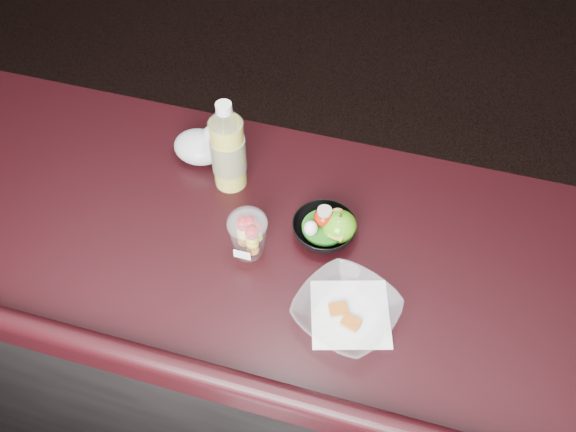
# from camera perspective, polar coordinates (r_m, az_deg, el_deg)

# --- Properties ---
(counter) EXTENTS (4.06, 0.71, 1.02)m
(counter) POSITION_cam_1_polar(r_m,az_deg,el_deg) (1.89, -3.98, -10.65)
(counter) COLOR black
(counter) RESTS_ON ground
(lemonade_bottle) EXTENTS (0.08, 0.08, 0.25)m
(lemonade_bottle) POSITION_cam_1_polar(r_m,az_deg,el_deg) (1.48, -5.34, 5.74)
(lemonade_bottle) COLOR gold
(lemonade_bottle) RESTS_ON counter
(fruit_cup) EXTENTS (0.09, 0.09, 0.12)m
(fruit_cup) POSITION_cam_1_polar(r_m,az_deg,el_deg) (1.37, -3.58, -1.58)
(fruit_cup) COLOR white
(fruit_cup) RESTS_ON counter
(green_apple) EXTENTS (0.08, 0.08, 0.08)m
(green_apple) POSITION_cam_1_polar(r_m,az_deg,el_deg) (1.42, 4.61, -0.94)
(green_apple) COLOR #41840F
(green_apple) RESTS_ON counter
(plastic_bag) EXTENTS (0.13, 0.10, 0.09)m
(plastic_bag) POSITION_cam_1_polar(r_m,az_deg,el_deg) (1.59, -7.75, 6.23)
(plastic_bag) COLOR silver
(plastic_bag) RESTS_ON counter
(snack_bowl) EXTENTS (0.18, 0.18, 0.08)m
(snack_bowl) POSITION_cam_1_polar(r_m,az_deg,el_deg) (1.43, 3.19, -1.11)
(snack_bowl) COLOR black
(snack_bowl) RESTS_ON counter
(takeout_bowl) EXTENTS (0.26, 0.26, 0.05)m
(takeout_bowl) POSITION_cam_1_polar(r_m,az_deg,el_deg) (1.32, 5.20, -8.44)
(takeout_bowl) COLOR silver
(takeout_bowl) RESTS_ON counter
(paper_napkin) EXTENTS (0.20, 0.20, 0.00)m
(paper_napkin) POSITION_cam_1_polar(r_m,az_deg,el_deg) (1.34, 5.55, -8.67)
(paper_napkin) COLOR white
(paper_napkin) RESTS_ON counter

